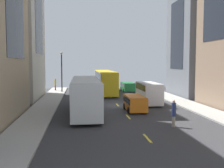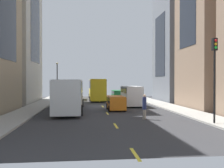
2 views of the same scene
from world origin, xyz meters
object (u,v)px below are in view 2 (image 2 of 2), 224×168
car_black_2 (77,94)px  pedestrian_crossing_near (144,106)px  delivery_van_white (131,94)px  traffic_light_near_corner (215,64)px  car_green_0 (118,94)px  pedestrian_crossing_mid (52,91)px  city_bus_white (70,92)px  streetcar_yellow (96,87)px  car_orange_1 (116,102)px

car_black_2 → pedestrian_crossing_near: 24.28m
delivery_van_white → traffic_light_near_corner: 15.10m
car_green_0 → delivery_van_white: bearing=-90.6°
pedestrian_crossing_mid → city_bus_white: bearing=71.1°
pedestrian_crossing_mid → traffic_light_near_corner: (15.77, -31.09, 3.14)m
city_bus_white → pedestrian_crossing_near: (6.60, -6.76, -0.89)m
streetcar_yellow → car_orange_1: size_ratio=3.63×
traffic_light_near_corner → streetcar_yellow: bearing=105.0°
city_bus_white → pedestrian_crossing_mid: (-4.76, 21.05, -0.72)m
car_green_0 → traffic_light_near_corner: 29.64m
city_bus_white → delivery_van_white: 8.73m
city_bus_white → pedestrian_crossing_near: bearing=-45.7°
delivery_van_white → pedestrian_crossing_mid: delivery_van_white is taller
streetcar_yellow → pedestrian_crossing_near: (2.99, -24.29, -1.01)m
city_bus_white → car_orange_1: (5.04, 0.24, -1.09)m
delivery_van_white → pedestrian_crossing_mid: (-12.30, 16.69, -0.22)m
city_bus_white → car_green_0: bearing=68.2°
car_green_0 → pedestrian_crossing_mid: bearing=171.6°
streetcar_yellow → delivery_van_white: bearing=-73.4°
delivery_van_white → car_black_2: size_ratio=1.27×
city_bus_white → pedestrian_crossing_mid: size_ratio=5.95×
streetcar_yellow → car_green_0: (4.08, 1.67, -1.22)m
car_black_2 → car_orange_1: bearing=-73.5°
car_green_0 → traffic_light_near_corner: (3.32, -29.24, 3.52)m
pedestrian_crossing_near → car_black_2: bearing=69.4°
car_green_0 → car_orange_1: (-2.66, -18.96, 0.01)m
city_bus_white → delivery_van_white: city_bus_white is taller
pedestrian_crossing_mid → traffic_light_near_corner: 35.01m
pedestrian_crossing_mid → car_green_0: bearing=139.9°
city_bus_white → streetcar_yellow: size_ratio=0.85×
city_bus_white → pedestrian_crossing_near: size_ratio=6.04×
streetcar_yellow → car_black_2: size_ratio=3.54×
delivery_van_white → car_orange_1: 4.86m
city_bus_white → pedestrian_crossing_mid: city_bus_white is taller
car_green_0 → car_orange_1: bearing=-98.0°
streetcar_yellow → car_black_2: bearing=-165.8°
car_black_2 → traffic_light_near_corner: (10.85, -26.69, 3.45)m
car_green_0 → pedestrian_crossing_mid: size_ratio=2.17×
streetcar_yellow → car_green_0: size_ratio=3.23×
pedestrian_crossing_mid → car_orange_1: bearing=83.5°
delivery_van_white → pedestrian_crossing_near: 11.17m
car_black_2 → car_green_0: bearing=18.7°
city_bus_white → car_green_0: 20.71m
streetcar_yellow → car_black_2: 3.74m
streetcar_yellow → pedestrian_crossing_near: streetcar_yellow is taller
delivery_van_white → car_green_0: size_ratio=1.16×
delivery_van_white → traffic_light_near_corner: traffic_light_near_corner is taller
car_green_0 → city_bus_white: bearing=-111.8°
city_bus_white → car_black_2: bearing=89.4°
city_bus_white → delivery_van_white: bearing=30.0°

